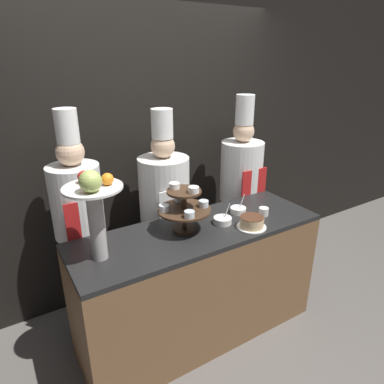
{
  "coord_description": "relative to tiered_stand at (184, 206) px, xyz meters",
  "views": [
    {
      "loc": [
        -1.19,
        -1.53,
        2.09
      ],
      "look_at": [
        0.0,
        0.41,
        1.18
      ],
      "focal_mm": 32.0,
      "sensor_mm": 36.0,
      "label": 1
    }
  ],
  "objects": [
    {
      "name": "buffet_counter",
      "position": [
        0.1,
        -0.04,
        -0.65
      ],
      "size": [
        1.85,
        0.62,
        0.93
      ],
      "color": "brown",
      "rests_on": "ground_plane"
    },
    {
      "name": "chef_left",
      "position": [
        -0.62,
        0.46,
        -0.16
      ],
      "size": [
        0.36,
        0.36,
        1.78
      ],
      "color": "#28282D",
      "rests_on": "ground_plane"
    },
    {
      "name": "ground_plane",
      "position": [
        0.1,
        -0.35,
        -1.12
      ],
      "size": [
        14.0,
        14.0,
        0.0
      ],
      "primitive_type": "plane",
      "color": "#5B5651"
    },
    {
      "name": "cup_white",
      "position": [
        0.65,
        -0.11,
        -0.16
      ],
      "size": [
        0.08,
        0.08,
        0.06
      ],
      "color": "white",
      "rests_on": "buffet_counter"
    },
    {
      "name": "fruit_pedestal",
      "position": [
        -0.63,
        -0.06,
        0.18
      ],
      "size": [
        0.34,
        0.34,
        0.59
      ],
      "color": "#B2ADA8",
      "rests_on": "buffet_counter"
    },
    {
      "name": "serving_bowl_near",
      "position": [
        0.29,
        -0.06,
        -0.16
      ],
      "size": [
        0.13,
        0.13,
        0.15
      ],
      "color": "white",
      "rests_on": "buffet_counter"
    },
    {
      "name": "serving_bowl_far",
      "position": [
        0.51,
        0.03,
        -0.16
      ],
      "size": [
        0.12,
        0.12,
        0.15
      ],
      "color": "white",
      "rests_on": "buffet_counter"
    },
    {
      "name": "tiered_stand",
      "position": [
        0.0,
        0.0,
        0.0
      ],
      "size": [
        0.38,
        0.38,
        0.34
      ],
      "color": "#3D2819",
      "rests_on": "buffet_counter"
    },
    {
      "name": "chef_center_right",
      "position": [
        0.88,
        0.46,
        -0.17
      ],
      "size": [
        0.39,
        0.39,
        1.78
      ],
      "color": "#38332D",
      "rests_on": "ground_plane"
    },
    {
      "name": "cake_round",
      "position": [
        0.43,
        -0.22,
        -0.15
      ],
      "size": [
        0.21,
        0.21,
        0.09
      ],
      "color": "white",
      "rests_on": "buffet_counter"
    },
    {
      "name": "chef_center_left",
      "position": [
        0.08,
        0.46,
        -0.2
      ],
      "size": [
        0.41,
        0.41,
        1.72
      ],
      "color": "#38332D",
      "rests_on": "ground_plane"
    },
    {
      "name": "wall_back",
      "position": [
        0.1,
        0.84,
        0.28
      ],
      "size": [
        10.0,
        0.06,
        2.8
      ],
      "color": "black",
      "rests_on": "ground_plane"
    }
  ]
}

